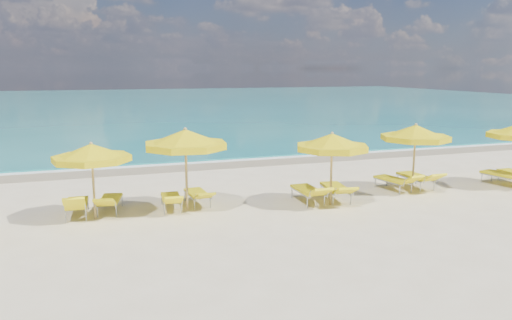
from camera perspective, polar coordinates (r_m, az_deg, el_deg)
name	(u,v)px	position (r m, az deg, el deg)	size (l,w,h in m)	color
ground_plane	(272,207)	(15.24, 1.83, -5.41)	(120.00, 120.00, 0.00)	beige
ocean	(131,104)	(62.07, -14.09, 6.27)	(120.00, 80.00, 0.30)	#157878
wet_sand_band	(213,164)	(22.13, -4.94, -0.44)	(120.00, 2.60, 0.01)	tan
foam_line	(209,161)	(22.90, -5.42, -0.09)	(120.00, 1.20, 0.03)	white
whitecap_near	(73,141)	(31.00, -20.17, 2.07)	(14.00, 0.36, 0.05)	white
whitecap_far	(260,121)	(40.17, 0.44, 4.48)	(18.00, 0.30, 0.05)	white
umbrella_1	(92,153)	(14.37, -18.28, 0.71)	(2.51, 2.51, 2.19)	tan
umbrella_2	(185,140)	(14.58, -8.06, 2.29)	(3.04, 3.04, 2.49)	tan
umbrella_3	(332,143)	(15.26, 8.68, 1.97)	(2.29, 2.29, 2.28)	tan
umbrella_4	(415,133)	(17.65, 17.76, 2.92)	(2.39, 2.39, 2.35)	tan
lounger_1_left	(77,209)	(15.13, -19.78, -5.28)	(0.68, 1.78, 0.82)	#A5A8AD
lounger_1_right	(110,205)	(15.29, -16.35, -4.96)	(0.93, 1.86, 0.70)	#A5A8AD
lounger_2_left	(171,203)	(15.16, -9.64, -4.85)	(0.67, 1.73, 0.66)	#A5A8AD
lounger_2_right	(198,198)	(15.58, -6.68, -4.35)	(0.66, 1.77, 0.62)	#A5A8AD
lounger_3_left	(308,195)	(15.77, 6.00, -4.05)	(0.68, 1.96, 0.75)	#A5A8AD
lounger_3_right	(336,193)	(16.17, 9.13, -3.76)	(0.94, 2.06, 0.72)	#A5A8AD
lounger_4_left	(394,184)	(17.89, 15.49, -2.67)	(0.90, 1.90, 0.75)	#A5A8AD
lounger_4_right	(416,181)	(18.52, 17.87, -2.32)	(0.69, 1.99, 0.75)	#A5A8AD
lounger_5_left	(504,179)	(20.02, 26.47, -1.97)	(0.99, 1.99, 0.88)	#A5A8AD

